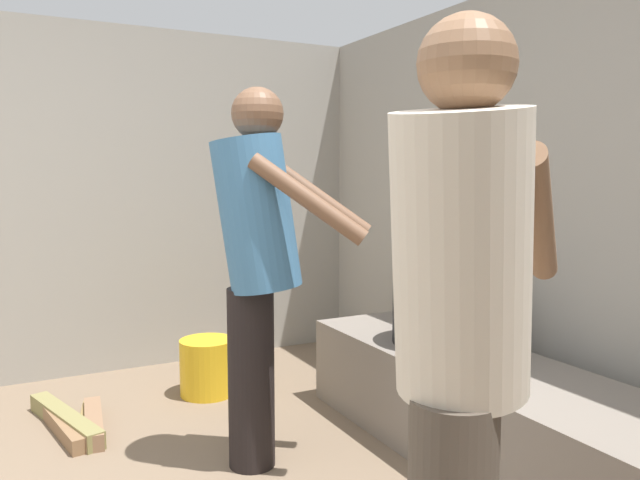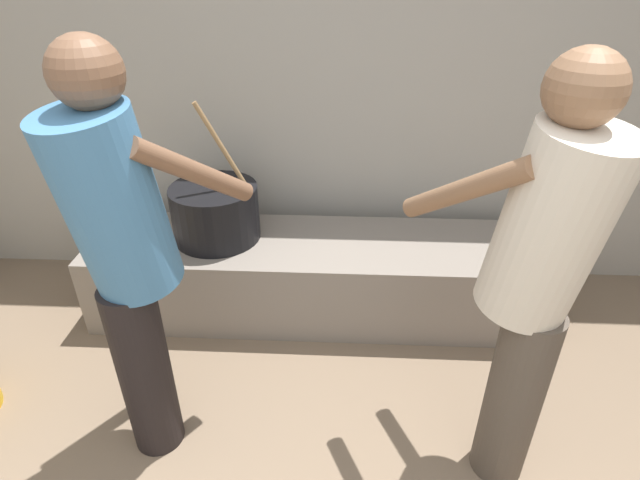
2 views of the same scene
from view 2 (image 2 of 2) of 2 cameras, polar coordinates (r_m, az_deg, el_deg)
The scene contains 5 objects.
block_enclosure_rear at distance 2.92m, azimuth 4.37°, elevation 16.07°, with size 5.31×0.20×2.18m, color #9E998E.
hearth_ledge at distance 2.81m, azimuth 0.01°, elevation -4.09°, with size 2.49×0.60×0.44m, color slate.
cooking_pot_main at distance 2.72m, azimuth -11.84°, elevation 3.11°, with size 0.46×0.46×0.75m.
cook_in_blue_shirt at distance 1.82m, azimuth -21.38°, elevation -1.02°, with size 0.64×0.73×1.62m.
cook_in_cream_shirt at distance 1.73m, azimuth 23.59°, elevation -3.51°, with size 0.66×0.72×1.61m.
Camera 2 is at (-0.07, -0.25, 1.82)m, focal length 28.02 mm.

